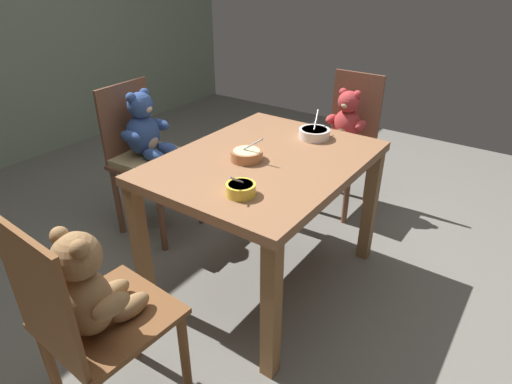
{
  "coord_description": "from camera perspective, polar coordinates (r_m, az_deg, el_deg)",
  "views": [
    {
      "loc": [
        -1.51,
        -1.02,
        1.51
      ],
      "look_at": [
        0.0,
        0.05,
        0.51
      ],
      "focal_mm": 30.06,
      "sensor_mm": 36.0,
      "label": 1
    }
  ],
  "objects": [
    {
      "name": "porridge_bowl_white_near_right",
      "position": [
        2.23,
        7.76,
        7.74
      ],
      "size": [
        0.17,
        0.16,
        0.13
      ],
      "color": "white",
      "rests_on": "dining_table"
    },
    {
      "name": "ground_plane",
      "position": [
        2.38,
        1.0,
        -11.52
      ],
      "size": [
        5.2,
        5.2,
        0.04
      ],
      "color": "slate"
    },
    {
      "name": "teddy_chair_near_right",
      "position": [
        2.87,
        11.83,
        8.19
      ],
      "size": [
        0.4,
        0.37,
        0.88
      ],
      "rotation": [
        0.0,
        0.0,
        3.12
      ],
      "color": "brown",
      "rests_on": "ground_plane"
    },
    {
      "name": "porridge_bowl_terracotta_center",
      "position": [
        1.96,
        -1.26,
        4.98
      ],
      "size": [
        0.15,
        0.16,
        0.12
      ],
      "color": "#B06D45",
      "rests_on": "dining_table"
    },
    {
      "name": "dining_table",
      "position": [
        2.03,
        1.15,
        2.14
      ],
      "size": [
        1.06,
        0.82,
        0.7
      ],
      "color": "#8F6040",
      "rests_on": "ground_plane"
    },
    {
      "name": "teddy_chair_far_center",
      "position": [
        2.6,
        -14.3,
        6.34
      ],
      "size": [
        0.44,
        0.44,
        0.9
      ],
      "rotation": [
        0.0,
        0.0,
        -1.51
      ],
      "color": "brown",
      "rests_on": "ground_plane"
    },
    {
      "name": "porridge_bowl_yellow_near_left",
      "position": [
        1.66,
        -2.04,
        0.4
      ],
      "size": [
        0.13,
        0.12,
        0.11
      ],
      "color": "yellow",
      "rests_on": "dining_table"
    },
    {
      "name": "teddy_chair_near_left",
      "position": [
        1.49,
        -21.28,
        -13.57
      ],
      "size": [
        0.41,
        0.41,
        0.9
      ],
      "rotation": [
        0.0,
        0.0,
        -0.05
      ],
      "color": "brown",
      "rests_on": "ground_plane"
    }
  ]
}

